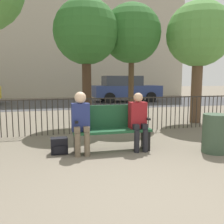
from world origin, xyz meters
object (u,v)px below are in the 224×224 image
at_px(tree_0, 86,33).
at_px(parked_car_0, 125,88).
at_px(seated_person_0, 81,119).
at_px(trash_bin, 215,133).
at_px(backpack, 59,146).
at_px(seated_person_1, 138,119).
at_px(park_bench, 111,127).
at_px(tree_3, 132,34).
at_px(tree_1, 199,36).

xyz_separation_m(tree_0, parked_car_0, (3.53, 7.43, -1.97)).
relative_size(seated_person_0, tree_0, 0.32).
relative_size(seated_person_0, trash_bin, 1.57).
distance_m(backpack, trash_bin, 3.08).
bearing_deg(parked_car_0, seated_person_1, -105.67).
bearing_deg(trash_bin, park_bench, 160.93).
bearing_deg(seated_person_1, trash_bin, -21.17).
relative_size(seated_person_0, seated_person_1, 1.03).
height_order(tree_0, parked_car_0, tree_0).
bearing_deg(tree_3, backpack, -129.37).
relative_size(tree_1, tree_3, 1.02).
relative_size(park_bench, trash_bin, 2.04).
xyz_separation_m(park_bench, tree_0, (-0.08, 2.81, 2.33)).
bearing_deg(seated_person_0, trash_bin, -11.98).
relative_size(tree_1, parked_car_0, 0.94).
distance_m(park_bench, parked_car_0, 10.81).
height_order(park_bench, tree_1, tree_1).
distance_m(tree_0, parked_car_0, 8.46).
relative_size(tree_3, trash_bin, 4.98).
relative_size(seated_person_0, parked_car_0, 0.29).
relative_size(park_bench, seated_person_1, 1.33).
relative_size(tree_0, parked_car_0, 0.91).
xyz_separation_m(backpack, parked_car_0, (4.49, 10.24, 0.69)).
bearing_deg(seated_person_1, parked_car_0, 74.33).
height_order(seated_person_0, tree_3, tree_3).
bearing_deg(park_bench, trash_bin, -19.07).
height_order(backpack, tree_3, tree_3).
relative_size(tree_3, parked_car_0, 0.91).
xyz_separation_m(park_bench, trash_bin, (1.95, -0.67, -0.10)).
height_order(seated_person_1, tree_3, tree_3).
height_order(seated_person_0, backpack, seated_person_0).
height_order(tree_1, parked_car_0, tree_1).
xyz_separation_m(tree_1, tree_3, (-2.12, 0.49, 0.04)).
height_order(tree_0, tree_3, tree_3).
relative_size(park_bench, seated_person_0, 1.29).
height_order(seated_person_1, tree_1, tree_1).
xyz_separation_m(backpack, trash_bin, (3.00, -0.67, 0.23)).
bearing_deg(seated_person_0, backpack, 163.91).
height_order(park_bench, tree_3, tree_3).
bearing_deg(parked_car_0, tree_3, -105.65).
height_order(seated_person_1, backpack, seated_person_1).
xyz_separation_m(seated_person_0, trash_bin, (2.58, -0.55, -0.30)).
bearing_deg(tree_3, tree_0, -172.57).
height_order(seated_person_1, parked_car_0, parked_car_0).
bearing_deg(park_bench, tree_1, 35.34).
bearing_deg(parked_car_0, seated_person_0, -111.49).
xyz_separation_m(seated_person_0, tree_3, (2.05, 3.13, 2.19)).
xyz_separation_m(tree_1, trash_bin, (-1.59, -3.19, -2.45)).
bearing_deg(tree_1, trash_bin, -116.59).
bearing_deg(tree_0, trash_bin, -59.79).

